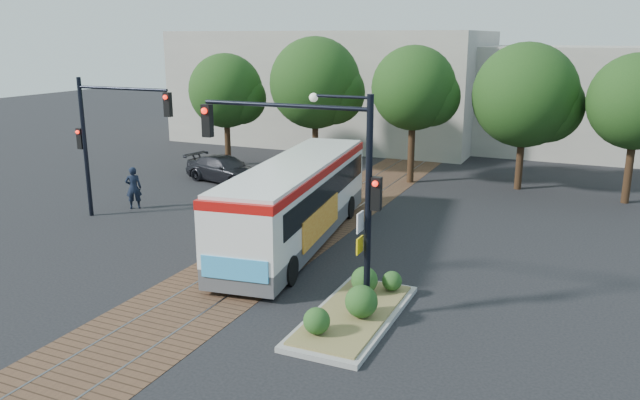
{
  "coord_description": "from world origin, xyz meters",
  "views": [
    {
      "loc": [
        10.48,
        -15.96,
        7.63
      ],
      "look_at": [
        1.09,
        5.0,
        1.6
      ],
      "focal_mm": 35.0,
      "sensor_mm": 36.0,
      "label": 1
    }
  ],
  "objects_px": {
    "officer": "(134,188)",
    "traffic_island": "(356,307)",
    "city_bus": "(297,198)",
    "signal_pole_main": "(326,169)",
    "parked_car": "(225,169)",
    "signal_pole_left": "(104,130)"
  },
  "relations": [
    {
      "from": "signal_pole_main",
      "to": "parked_car",
      "type": "height_order",
      "value": "signal_pole_main"
    },
    {
      "from": "city_bus",
      "to": "officer",
      "type": "distance_m",
      "value": 9.02
    },
    {
      "from": "signal_pole_main",
      "to": "officer",
      "type": "distance_m",
      "value": 14.37
    },
    {
      "from": "parked_car",
      "to": "traffic_island",
      "type": "bearing_deg",
      "value": -124.55
    },
    {
      "from": "signal_pole_main",
      "to": "city_bus",
      "type": "bearing_deg",
      "value": 123.34
    },
    {
      "from": "officer",
      "to": "traffic_island",
      "type": "bearing_deg",
      "value": 117.33
    },
    {
      "from": "officer",
      "to": "parked_car",
      "type": "bearing_deg",
      "value": -133.72
    },
    {
      "from": "parked_car",
      "to": "signal_pole_main",
      "type": "bearing_deg",
      "value": -126.62
    },
    {
      "from": "traffic_island",
      "to": "signal_pole_left",
      "type": "xyz_separation_m",
      "value": [
        -13.19,
        4.89,
        3.54
      ]
    },
    {
      "from": "officer",
      "to": "signal_pole_left",
      "type": "bearing_deg",
      "value": 59.35
    },
    {
      "from": "signal_pole_main",
      "to": "traffic_island",
      "type": "bearing_deg",
      "value": -5.36
    },
    {
      "from": "city_bus",
      "to": "parked_car",
      "type": "distance_m",
      "value": 11.12
    },
    {
      "from": "city_bus",
      "to": "officer",
      "type": "relative_size",
      "value": 6.11
    },
    {
      "from": "signal_pole_main",
      "to": "officer",
      "type": "bearing_deg",
      "value": 152.26
    },
    {
      "from": "city_bus",
      "to": "traffic_island",
      "type": "bearing_deg",
      "value": -58.24
    },
    {
      "from": "traffic_island",
      "to": "parked_car",
      "type": "xyz_separation_m",
      "value": [
        -12.54,
        12.97,
        0.37
      ]
    },
    {
      "from": "signal_pole_left",
      "to": "officer",
      "type": "height_order",
      "value": "signal_pole_left"
    },
    {
      "from": "city_bus",
      "to": "signal_pole_main",
      "type": "distance_m",
      "value": 6.8
    },
    {
      "from": "city_bus",
      "to": "signal_pole_main",
      "type": "height_order",
      "value": "signal_pole_main"
    },
    {
      "from": "city_bus",
      "to": "traffic_island",
      "type": "distance_m",
      "value": 7.14
    },
    {
      "from": "signal_pole_main",
      "to": "officer",
      "type": "xyz_separation_m",
      "value": [
        -12.4,
        6.52,
        -3.19
      ]
    },
    {
      "from": "signal_pole_left",
      "to": "officer",
      "type": "xyz_separation_m",
      "value": [
        -0.17,
        1.72,
        -2.89
      ]
    }
  ]
}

